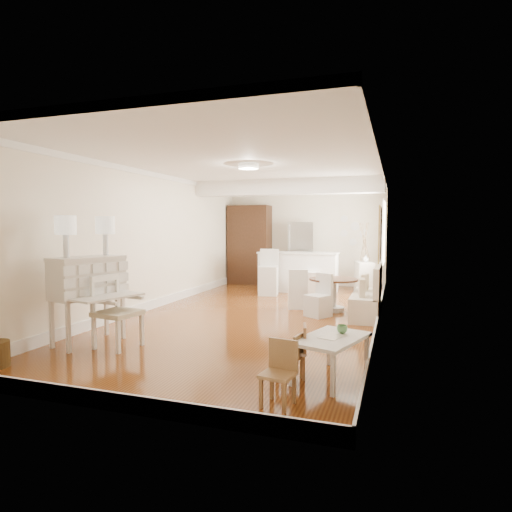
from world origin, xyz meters
The scene contains 19 objects.
room centered at (0.04, 0.32, 1.98)m, with size 9.00×9.04×2.82m.
secretary_bureau centered at (-1.70, -2.66, 0.63)m, with size 0.99×1.01×1.27m, color silver.
gustavian_armchair centered at (-1.17, -2.71, 0.50)m, with size 0.58×0.58×1.01m, color white.
kids_table centered at (1.85, -3.04, 0.24)m, with size 0.57×0.96×0.48m, color silver.
kids_chair_a centered at (1.42, -3.19, 0.26)m, with size 0.26×0.26×0.53m, color #997245.
kids_chair_b centered at (1.44, -3.08, 0.30)m, with size 0.29×0.29×0.60m, color #AB784D.
kids_chair_c centered at (1.48, -3.90, 0.31)m, with size 0.30×0.30×0.62m, color #9D7447.
banquette centered at (1.99, 0.50, 0.49)m, with size 0.52×1.60×0.98m, color silver.
dining_table centered at (1.34, 0.81, 0.33)m, with size 0.96×0.96×0.66m, color #492717.
slip_chair_near centered at (1.14, 0.21, 0.40)m, with size 0.38×0.40×0.81m, color silver.
slip_chair_far centered at (0.59, 0.91, 0.41)m, with size 0.39×0.41×0.82m, color white.
breakfast_counter centered at (0.10, 3.10, 0.52)m, with size 2.05×0.65×1.03m, color white.
bar_stool_left centered at (-0.47, 2.33, 0.57)m, with size 0.45×0.45×1.13m, color silver.
bar_stool_right centered at (0.53, 2.73, 0.45)m, with size 0.36×0.36×0.90m, color white.
pantry_cabinet centered at (-1.60, 4.18, 1.15)m, with size 1.20×0.60×2.30m, color #381E11.
fridge centered at (0.30, 4.15, 0.90)m, with size 0.75×0.65×1.80m, color silver.
sideboard centered at (1.75, 3.36, 0.40)m, with size 0.37×0.84×0.80m, color silver.
pencil_cup centered at (1.95, -2.84, 0.53)m, with size 0.12×0.12×0.09m, color #5FA364.
branch_vase centered at (1.78, 3.36, 0.89)m, with size 0.17×0.17×0.18m, color white.
Camera 1 is at (2.51, -7.70, 1.70)m, focal length 30.00 mm.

